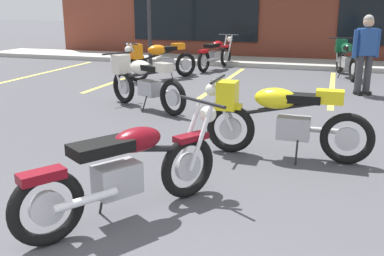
{
  "coord_description": "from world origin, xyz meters",
  "views": [
    {
      "loc": [
        1.29,
        -1.32,
        1.88
      ],
      "look_at": [
        -0.16,
        3.15,
        0.55
      ],
      "focal_mm": 40.98,
      "sensor_mm": 36.0,
      "label": 1
    }
  ],
  "objects_px": {
    "motorcycle_foreground_classic": "(127,170)",
    "motorcycle_blue_standard": "(346,57)",
    "motorcycle_red_sportbike": "(278,117)",
    "motorcycle_silver_naked": "(159,59)",
    "motorcycle_black_cruiser": "(216,54)",
    "motorcycle_green_cafe_racer": "(143,80)",
    "person_in_black_shirt": "(366,50)"
  },
  "relations": [
    {
      "from": "motorcycle_foreground_classic",
      "to": "motorcycle_black_cruiser",
      "type": "height_order",
      "value": "same"
    },
    {
      "from": "motorcycle_silver_naked",
      "to": "person_in_black_shirt",
      "type": "relative_size",
      "value": 1.07
    },
    {
      "from": "motorcycle_black_cruiser",
      "to": "motorcycle_green_cafe_racer",
      "type": "distance_m",
      "value": 5.34
    },
    {
      "from": "person_in_black_shirt",
      "to": "motorcycle_foreground_classic",
      "type": "bearing_deg",
      "value": -108.92
    },
    {
      "from": "motorcycle_foreground_classic",
      "to": "motorcycle_blue_standard",
      "type": "distance_m",
      "value": 9.38
    },
    {
      "from": "motorcycle_foreground_classic",
      "to": "motorcycle_black_cruiser",
      "type": "bearing_deg",
      "value": 100.19
    },
    {
      "from": "motorcycle_silver_naked",
      "to": "person_in_black_shirt",
      "type": "xyz_separation_m",
      "value": [
        4.89,
        -0.46,
        0.42
      ]
    },
    {
      "from": "motorcycle_black_cruiser",
      "to": "motorcycle_blue_standard",
      "type": "xyz_separation_m",
      "value": [
        3.67,
        -0.24,
        0.07
      ]
    },
    {
      "from": "motorcycle_green_cafe_racer",
      "to": "motorcycle_red_sportbike",
      "type": "bearing_deg",
      "value": -36.0
    },
    {
      "from": "motorcycle_red_sportbike",
      "to": "motorcycle_black_cruiser",
      "type": "relative_size",
      "value": 1.01
    },
    {
      "from": "motorcycle_green_cafe_racer",
      "to": "person_in_black_shirt",
      "type": "height_order",
      "value": "person_in_black_shirt"
    },
    {
      "from": "motorcycle_red_sportbike",
      "to": "person_in_black_shirt",
      "type": "bearing_deg",
      "value": 75.11
    },
    {
      "from": "motorcycle_red_sportbike",
      "to": "motorcycle_silver_naked",
      "type": "height_order",
      "value": "same"
    },
    {
      "from": "motorcycle_foreground_classic",
      "to": "motorcycle_silver_naked",
      "type": "relative_size",
      "value": 1.03
    },
    {
      "from": "motorcycle_black_cruiser",
      "to": "motorcycle_blue_standard",
      "type": "distance_m",
      "value": 3.68
    },
    {
      "from": "motorcycle_green_cafe_racer",
      "to": "person_in_black_shirt",
      "type": "relative_size",
      "value": 1.15
    },
    {
      "from": "person_in_black_shirt",
      "to": "motorcycle_green_cafe_racer",
      "type": "bearing_deg",
      "value": -146.47
    },
    {
      "from": "motorcycle_blue_standard",
      "to": "person_in_black_shirt",
      "type": "height_order",
      "value": "person_in_black_shirt"
    },
    {
      "from": "motorcycle_silver_naked",
      "to": "person_in_black_shirt",
      "type": "distance_m",
      "value": 4.93
    },
    {
      "from": "motorcycle_red_sportbike",
      "to": "motorcycle_green_cafe_racer",
      "type": "xyz_separation_m",
      "value": [
        -2.74,
        1.99,
        0.0
      ]
    },
    {
      "from": "motorcycle_foreground_classic",
      "to": "motorcycle_blue_standard",
      "type": "relative_size",
      "value": 0.89
    },
    {
      "from": "motorcycle_black_cruiser",
      "to": "motorcycle_blue_standard",
      "type": "relative_size",
      "value": 1.0
    },
    {
      "from": "motorcycle_foreground_classic",
      "to": "motorcycle_green_cafe_racer",
      "type": "relative_size",
      "value": 0.96
    },
    {
      "from": "motorcycle_foreground_classic",
      "to": "motorcycle_red_sportbike",
      "type": "height_order",
      "value": "same"
    },
    {
      "from": "motorcycle_green_cafe_racer",
      "to": "motorcycle_foreground_classic",
      "type": "bearing_deg",
      "value": -67.7
    },
    {
      "from": "motorcycle_red_sportbike",
      "to": "motorcycle_black_cruiser",
      "type": "height_order",
      "value": "same"
    },
    {
      "from": "person_in_black_shirt",
      "to": "motorcycle_red_sportbike",
      "type": "bearing_deg",
      "value": -104.89
    },
    {
      "from": "motorcycle_black_cruiser",
      "to": "motorcycle_green_cafe_racer",
      "type": "bearing_deg",
      "value": -89.76
    },
    {
      "from": "motorcycle_foreground_classic",
      "to": "person_in_black_shirt",
      "type": "bearing_deg",
      "value": 71.08
    },
    {
      "from": "motorcycle_green_cafe_racer",
      "to": "motorcycle_silver_naked",
      "type": "bearing_deg",
      "value": 106.75
    },
    {
      "from": "motorcycle_blue_standard",
      "to": "person_in_black_shirt",
      "type": "relative_size",
      "value": 1.24
    },
    {
      "from": "motorcycle_red_sportbike",
      "to": "motorcycle_blue_standard",
      "type": "height_order",
      "value": "same"
    }
  ]
}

